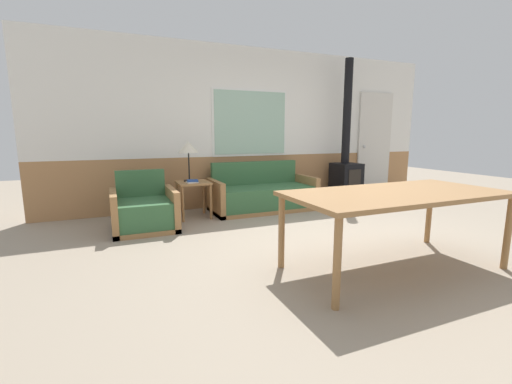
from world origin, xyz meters
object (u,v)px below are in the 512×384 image
object	(u,v)px
couch	(262,196)
table_lamp	(188,149)
wood_stove	(346,164)
armchair	(144,212)
dining_table	(397,198)
side_table	(193,189)

from	to	relation	value
couch	table_lamp	xyz separation A→B (m)	(-1.20, 0.02, 0.79)
couch	wood_stove	bearing A→B (deg)	3.15
armchair	dining_table	size ratio (longest dim) A/B	0.40
dining_table	side_table	bearing A→B (deg)	115.35
dining_table	wood_stove	size ratio (longest dim) A/B	0.79
couch	table_lamp	world-z (taller)	table_lamp
couch	side_table	xyz separation A→B (m)	(-1.16, -0.06, 0.20)
armchair	side_table	world-z (taller)	armchair
couch	table_lamp	size ratio (longest dim) A/B	2.87
dining_table	wood_stove	world-z (taller)	wood_stove
couch	dining_table	bearing A→B (deg)	-87.64
couch	side_table	world-z (taller)	couch
table_lamp	side_table	bearing A→B (deg)	-64.75
couch	table_lamp	distance (m)	1.44
table_lamp	wood_stove	bearing A→B (deg)	1.41
side_table	table_lamp	world-z (taller)	table_lamp
table_lamp	dining_table	size ratio (longest dim) A/B	0.29
armchair	side_table	xyz separation A→B (m)	(0.75, 0.37, 0.20)
couch	wood_stove	distance (m)	1.81
side_table	dining_table	xyz separation A→B (m)	(1.28, -2.69, 0.23)
table_lamp	dining_table	bearing A→B (deg)	-64.65
side_table	table_lamp	distance (m)	0.60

